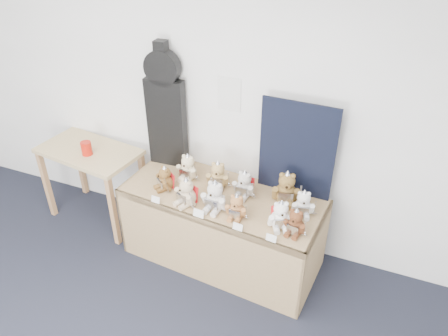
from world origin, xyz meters
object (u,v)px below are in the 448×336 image
at_px(teddy_front_right, 236,207).
at_px(teddy_front_centre, 215,197).
at_px(guitar_case, 166,107).
at_px(teddy_back_end, 303,204).
at_px(display_table, 218,214).
at_px(teddy_front_end, 295,223).
at_px(teddy_front_left, 186,193).
at_px(teddy_back_right, 286,189).
at_px(teddy_front_far_left, 165,179).
at_px(teddy_front_far_right, 281,216).
at_px(teddy_back_centre_left, 218,176).
at_px(teddy_back_centre_right, 244,185).
at_px(side_table, 91,161).
at_px(red_cup, 86,148).
at_px(teddy_back_left, 188,168).
at_px(teddy_back_far_left, 188,168).

bearing_deg(teddy_front_right, teddy_front_centre, 168.44).
height_order(guitar_case, teddy_back_end, guitar_case).
relative_size(display_table, teddy_front_end, 7.36).
xyz_separation_m(teddy_front_left, teddy_back_right, (0.75, 0.34, 0.02)).
bearing_deg(teddy_front_right, teddy_front_left, 176.37).
bearing_deg(teddy_front_far_left, guitar_case, 149.45).
bearing_deg(teddy_front_end, teddy_front_far_right, 175.95).
distance_m(teddy_front_far_left, teddy_front_end, 1.19).
relative_size(teddy_back_centre_left, teddy_back_centre_right, 1.04).
bearing_deg(teddy_front_far_right, display_table, 141.38).
relative_size(teddy_front_far_left, teddy_back_centre_right, 0.92).
xyz_separation_m(side_table, teddy_front_far_right, (2.00, -0.29, 0.15)).
distance_m(red_cup, teddy_back_centre_left, 1.30).
bearing_deg(teddy_back_left, guitar_case, 152.75).
bearing_deg(teddy_front_far_left, teddy_front_centre, 25.25).
distance_m(guitar_case, teddy_back_far_left, 0.57).
relative_size(teddy_front_far_right, teddy_back_centre_right, 1.01).
bearing_deg(teddy_front_right, teddy_back_right, 45.66).
height_order(teddy_back_left, teddy_back_end, teddy_back_left).
bearing_deg(guitar_case, teddy_back_centre_left, -20.80).
bearing_deg(guitar_case, teddy_front_right, -33.31).
xyz_separation_m(teddy_front_left, teddy_front_centre, (0.24, 0.02, 0.01)).
bearing_deg(side_table, teddy_back_centre_right, 7.27).
bearing_deg(red_cup, teddy_front_centre, -8.14).
distance_m(side_table, teddy_front_far_left, 0.96).
distance_m(guitar_case, teddy_back_centre_left, 0.77).
xyz_separation_m(teddy_front_end, teddy_back_left, (-1.07, 0.35, 0.01)).
relative_size(teddy_back_centre_right, teddy_back_far_left, 1.29).
distance_m(teddy_back_centre_left, teddy_back_centre_right, 0.26).
distance_m(side_table, teddy_back_end, 2.13).
bearing_deg(teddy_front_end, teddy_back_left, 168.92).
bearing_deg(teddy_back_centre_right, teddy_back_end, -1.05).
xyz_separation_m(red_cup, teddy_front_left, (1.15, -0.22, -0.04)).
xyz_separation_m(guitar_case, teddy_back_right, (1.19, -0.18, -0.44)).
height_order(teddy_front_right, teddy_back_centre_right, teddy_back_centre_right).
relative_size(teddy_back_left, teddy_back_far_left, 1.31).
relative_size(teddy_front_far_left, teddy_front_centre, 0.82).
bearing_deg(display_table, side_table, 178.77).
relative_size(teddy_front_end, teddy_back_right, 0.76).
distance_m(display_table, teddy_front_left, 0.37).
relative_size(teddy_front_right, teddy_back_centre_right, 0.90).
xyz_separation_m(teddy_front_centre, teddy_front_far_right, (0.55, -0.01, -0.01)).
height_order(teddy_back_left, teddy_back_centre_right, teddy_back_left).
bearing_deg(display_table, teddy_back_centre_right, 43.37).
bearing_deg(teddy_back_far_left, teddy_front_end, 19.29).
relative_size(teddy_front_end, teddy_back_end, 0.97).
height_order(teddy_front_far_right, teddy_back_centre_left, teddy_back_centre_left).
distance_m(display_table, teddy_front_far_right, 0.65).
height_order(teddy_back_centre_left, teddy_back_far_left, teddy_back_centre_left).
relative_size(teddy_front_centre, teddy_front_right, 1.24).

